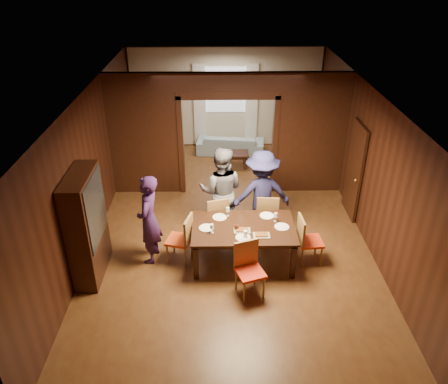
{
  "coord_description": "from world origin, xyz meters",
  "views": [
    {
      "loc": [
        -0.24,
        -7.87,
        5.21
      ],
      "look_at": [
        -0.12,
        -0.4,
        1.05
      ],
      "focal_mm": 35.0,
      "sensor_mm": 36.0,
      "label": 1
    }
  ],
  "objects_px": {
    "person_navy": "(262,194)",
    "hutch": "(87,226)",
    "chair_right": "(310,240)",
    "chair_left": "(179,238)",
    "chair_far_l": "(216,216)",
    "chair_near": "(250,271)",
    "person_purple": "(149,220)",
    "sofa": "(230,144)",
    "person_grey": "(221,191)",
    "coffee_table": "(234,160)",
    "chair_far_r": "(267,214)",
    "dining_table": "(243,244)"
  },
  "relations": [
    {
      "from": "hutch",
      "to": "chair_near",
      "type": "bearing_deg",
      "value": -12.39
    },
    {
      "from": "person_grey",
      "to": "sofa",
      "type": "xyz_separation_m",
      "value": [
        0.31,
        4.02,
        -0.66
      ]
    },
    {
      "from": "chair_far_l",
      "to": "chair_near",
      "type": "distance_m",
      "value": 1.83
    },
    {
      "from": "chair_left",
      "to": "hutch",
      "type": "height_order",
      "value": "hutch"
    },
    {
      "from": "person_navy",
      "to": "hutch",
      "type": "distance_m",
      "value": 3.4
    },
    {
      "from": "chair_left",
      "to": "chair_far_r",
      "type": "bearing_deg",
      "value": 130.89
    },
    {
      "from": "coffee_table",
      "to": "chair_far_l",
      "type": "height_order",
      "value": "chair_far_l"
    },
    {
      "from": "chair_left",
      "to": "chair_far_l",
      "type": "xyz_separation_m",
      "value": [
        0.68,
        0.77,
        0.0
      ]
    },
    {
      "from": "chair_near",
      "to": "person_purple",
      "type": "bearing_deg",
      "value": 131.52
    },
    {
      "from": "person_grey",
      "to": "person_navy",
      "type": "height_order",
      "value": "person_grey"
    },
    {
      "from": "person_purple",
      "to": "hutch",
      "type": "distance_m",
      "value": 1.1
    },
    {
      "from": "person_purple",
      "to": "chair_far_l",
      "type": "distance_m",
      "value": 1.47
    },
    {
      "from": "person_purple",
      "to": "chair_far_r",
      "type": "distance_m",
      "value": 2.44
    },
    {
      "from": "person_purple",
      "to": "chair_right",
      "type": "distance_m",
      "value": 3.01
    },
    {
      "from": "chair_left",
      "to": "chair_far_r",
      "type": "relative_size",
      "value": 1.0
    },
    {
      "from": "person_grey",
      "to": "chair_near",
      "type": "height_order",
      "value": "person_grey"
    },
    {
      "from": "chair_right",
      "to": "coffee_table",
      "type": "bearing_deg",
      "value": 12.65
    },
    {
      "from": "sofa",
      "to": "coffee_table",
      "type": "xyz_separation_m",
      "value": [
        0.06,
        -0.91,
        -0.08
      ]
    },
    {
      "from": "sofa",
      "to": "chair_right",
      "type": "height_order",
      "value": "chair_right"
    },
    {
      "from": "chair_left",
      "to": "sofa",
      "type": "bearing_deg",
      "value": -177.81
    },
    {
      "from": "person_grey",
      "to": "sofa",
      "type": "relative_size",
      "value": 0.99
    },
    {
      "from": "chair_far_r",
      "to": "chair_near",
      "type": "bearing_deg",
      "value": 79.61
    },
    {
      "from": "hutch",
      "to": "dining_table",
      "type": "bearing_deg",
      "value": 6.18
    },
    {
      "from": "coffee_table",
      "to": "chair_far_r",
      "type": "bearing_deg",
      "value": -80.16
    },
    {
      "from": "person_grey",
      "to": "chair_far_l",
      "type": "relative_size",
      "value": 1.95
    },
    {
      "from": "person_grey",
      "to": "dining_table",
      "type": "height_order",
      "value": "person_grey"
    },
    {
      "from": "chair_right",
      "to": "chair_far_r",
      "type": "xyz_separation_m",
      "value": [
        -0.72,
        0.94,
        0.0
      ]
    },
    {
      "from": "chair_right",
      "to": "hutch",
      "type": "height_order",
      "value": "hutch"
    },
    {
      "from": "person_navy",
      "to": "coffee_table",
      "type": "xyz_separation_m",
      "value": [
        -0.44,
        3.2,
        -0.72
      ]
    },
    {
      "from": "person_purple",
      "to": "chair_left",
      "type": "relative_size",
      "value": 1.81
    },
    {
      "from": "coffee_table",
      "to": "person_purple",
      "type": "bearing_deg",
      "value": -112.75
    },
    {
      "from": "sofa",
      "to": "chair_right",
      "type": "xyz_separation_m",
      "value": [
        1.34,
        -5.09,
        0.21
      ]
    },
    {
      "from": "sofa",
      "to": "chair_near",
      "type": "height_order",
      "value": "chair_near"
    },
    {
      "from": "person_grey",
      "to": "chair_far_l",
      "type": "height_order",
      "value": "person_grey"
    },
    {
      "from": "person_grey",
      "to": "hutch",
      "type": "distance_m",
      "value": 2.7
    },
    {
      "from": "person_purple",
      "to": "person_grey",
      "type": "relative_size",
      "value": 0.93
    },
    {
      "from": "chair_far_r",
      "to": "hutch",
      "type": "height_order",
      "value": "hutch"
    },
    {
      "from": "sofa",
      "to": "coffee_table",
      "type": "bearing_deg",
      "value": 100.21
    },
    {
      "from": "dining_table",
      "to": "hutch",
      "type": "xyz_separation_m",
      "value": [
        -2.76,
        -0.3,
        0.62
      ]
    },
    {
      "from": "chair_far_l",
      "to": "person_navy",
      "type": "bearing_deg",
      "value": 172.55
    },
    {
      "from": "chair_right",
      "to": "person_navy",
      "type": "bearing_deg",
      "value": 35.96
    },
    {
      "from": "chair_far_l",
      "to": "sofa",
      "type": "bearing_deg",
      "value": -111.29
    },
    {
      "from": "sofa",
      "to": "hutch",
      "type": "height_order",
      "value": "hutch"
    },
    {
      "from": "person_navy",
      "to": "person_grey",
      "type": "bearing_deg",
      "value": -13.76
    },
    {
      "from": "person_purple",
      "to": "dining_table",
      "type": "height_order",
      "value": "person_purple"
    },
    {
      "from": "person_navy",
      "to": "chair_right",
      "type": "xyz_separation_m",
      "value": [
        0.84,
        -0.99,
        -0.44
      ]
    },
    {
      "from": "chair_far_l",
      "to": "chair_far_r",
      "type": "height_order",
      "value": "same"
    },
    {
      "from": "chair_near",
      "to": "person_navy",
      "type": "bearing_deg",
      "value": 60.16
    },
    {
      "from": "chair_far_r",
      "to": "chair_left",
      "type": "bearing_deg",
      "value": 30.12
    },
    {
      "from": "person_purple",
      "to": "coffee_table",
      "type": "xyz_separation_m",
      "value": [
        1.7,
        4.06,
        -0.68
      ]
    }
  ]
}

